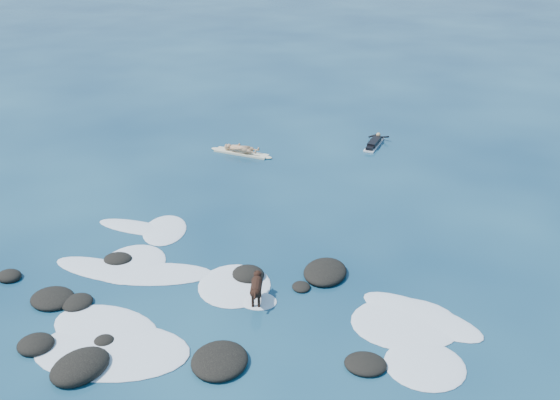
% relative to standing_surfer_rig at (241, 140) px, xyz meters
% --- Properties ---
extents(ground, '(160.00, 160.00, 0.00)m').
position_rel_standing_surfer_rig_xyz_m(ground, '(2.34, -9.93, -0.67)').
color(ground, '#0A2642').
rests_on(ground, ground).
extents(reef_rocks, '(14.14, 7.44, 0.51)m').
position_rel_standing_surfer_rig_xyz_m(reef_rocks, '(1.69, -12.27, -0.57)').
color(reef_rocks, black).
rests_on(reef_rocks, ground).
extents(breaking_foam, '(13.07, 8.89, 0.12)m').
position_rel_standing_surfer_rig_xyz_m(breaking_foam, '(2.84, -10.86, -0.66)').
color(breaking_foam, white).
rests_on(breaking_foam, ground).
extents(standing_surfer_rig, '(3.00, 0.89, 1.71)m').
position_rel_standing_surfer_rig_xyz_m(standing_surfer_rig, '(0.00, 0.00, 0.00)').
color(standing_surfer_rig, beige).
rests_on(standing_surfer_rig, ground).
extents(paddling_surfer_rig, '(1.00, 2.25, 0.39)m').
position_rel_standing_surfer_rig_xyz_m(paddling_surfer_rig, '(5.53, 2.64, -0.54)').
color(paddling_surfer_rig, white).
rests_on(paddling_surfer_rig, ground).
extents(dog, '(0.49, 1.24, 0.79)m').
position_rel_standing_surfer_rig_xyz_m(dog, '(4.03, -10.64, -0.15)').
color(dog, black).
rests_on(dog, ground).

